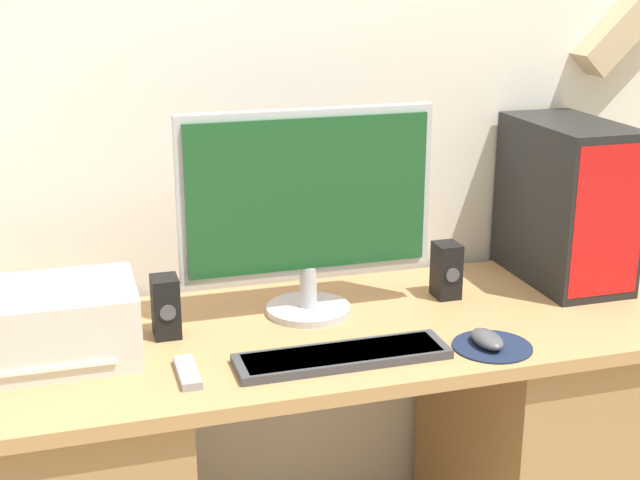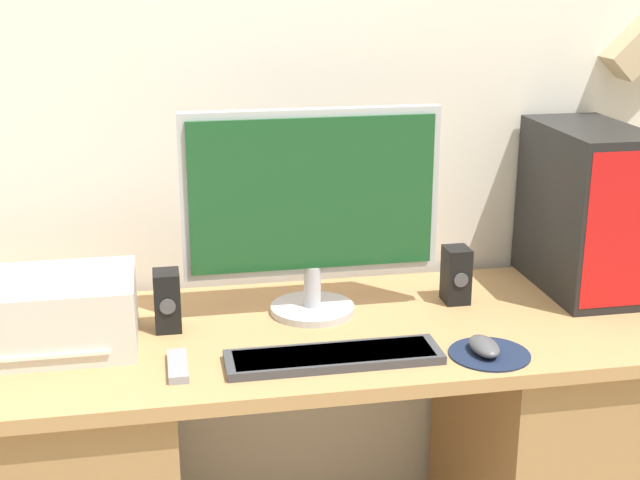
# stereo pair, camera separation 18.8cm
# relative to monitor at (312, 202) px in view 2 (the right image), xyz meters

# --- Properties ---
(wall_back) EXTENTS (6.40, 0.13, 2.70)m
(wall_back) POSITION_rel_monitor_xyz_m (0.03, 0.26, 0.39)
(wall_back) COLOR silver
(wall_back) RESTS_ON ground_plane
(desk) EXTENTS (1.58, 0.60, 0.70)m
(desk) POSITION_rel_monitor_xyz_m (0.02, -0.10, -0.60)
(desk) COLOR tan
(desk) RESTS_ON ground_plane
(monitor) EXTENTS (0.57, 0.19, 0.46)m
(monitor) POSITION_rel_monitor_xyz_m (0.00, 0.00, 0.00)
(monitor) COLOR #B7B7BC
(monitor) RESTS_ON desk
(keyboard) EXTENTS (0.44, 0.12, 0.02)m
(keyboard) POSITION_rel_monitor_xyz_m (-0.00, -0.27, -0.25)
(keyboard) COLOR #3D3D42
(keyboard) RESTS_ON desk
(mousepad) EXTENTS (0.17, 0.17, 0.00)m
(mousepad) POSITION_rel_monitor_xyz_m (0.31, -0.30, -0.26)
(mousepad) COLOR #19233D
(mousepad) RESTS_ON desk
(mouse) EXTENTS (0.05, 0.10, 0.03)m
(mouse) POSITION_rel_monitor_xyz_m (0.30, -0.29, -0.24)
(mouse) COLOR #4C4C51
(mouse) RESTS_ON mousepad
(computer_tower) EXTENTS (0.20, 0.37, 0.40)m
(computer_tower) POSITION_rel_monitor_xyz_m (0.67, 0.04, -0.06)
(computer_tower) COLOR black
(computer_tower) RESTS_ON desk
(printer) EXTENTS (0.35, 0.25, 0.15)m
(printer) POSITION_rel_monitor_xyz_m (-0.57, -0.09, -0.19)
(printer) COLOR beige
(printer) RESTS_ON desk
(speaker_left) EXTENTS (0.06, 0.07, 0.13)m
(speaker_left) POSITION_rel_monitor_xyz_m (-0.33, -0.04, -0.19)
(speaker_left) COLOR black
(speaker_left) RESTS_ON desk
(speaker_right) EXTENTS (0.06, 0.07, 0.13)m
(speaker_right) POSITION_rel_monitor_xyz_m (0.34, 0.00, -0.19)
(speaker_right) COLOR black
(speaker_right) RESTS_ON desk
(remote_control) EXTENTS (0.04, 0.13, 0.02)m
(remote_control) POSITION_rel_monitor_xyz_m (-0.31, -0.25, -0.25)
(remote_control) COLOR gray
(remote_control) RESTS_ON desk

